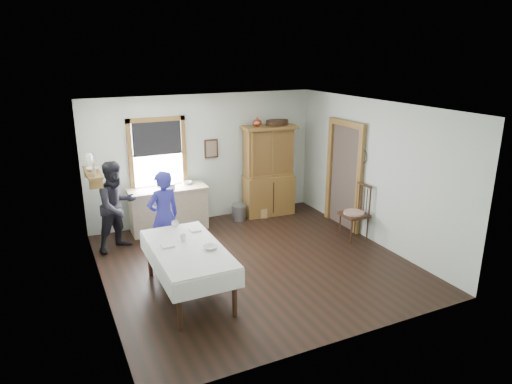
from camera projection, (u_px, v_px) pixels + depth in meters
room at (254, 189)px, 7.57m from camera, size 5.01×5.01×2.70m
window at (157, 150)px, 9.20m from camera, size 1.18×0.07×1.48m
doorway at (345, 172)px, 9.36m from camera, size 0.09×1.14×2.22m
wall_shelf at (92, 170)px, 7.86m from camera, size 0.24×1.00×0.44m
framed_picture at (211, 149)px, 9.69m from camera, size 0.30×0.04×0.40m
rug_beater at (363, 150)px, 8.72m from camera, size 0.01×0.27×0.27m
work_counter at (169, 209)px, 9.32m from camera, size 1.59×0.63×0.90m
china_hutch at (269, 171)px, 10.08m from camera, size 1.22×0.65×2.00m
dining_table at (188, 271)px, 6.83m from camera, size 1.03×1.95×0.78m
spindle_chair at (354, 212)px, 8.83m from camera, size 0.52×0.52×1.11m
pail at (239, 213)px, 9.95m from camera, size 0.40×0.40×0.33m
wicker_basket at (259, 212)px, 10.15m from camera, size 0.42×0.36×0.21m
woman_blue at (164, 220)px, 7.85m from camera, size 0.63×0.49×1.51m
figure_dark at (117, 209)px, 8.33m from camera, size 0.94×0.86×1.55m
table_cup_a at (175, 224)px, 7.48m from camera, size 0.14×0.14×0.09m
table_cup_b at (183, 238)px, 6.92m from camera, size 0.13×0.13×0.10m
table_bowl at (210, 247)px, 6.64m from camera, size 0.30×0.30×0.06m
counter_book at (161, 188)px, 9.14m from camera, size 0.26×0.29×0.02m
counter_bowl at (187, 183)px, 9.42m from camera, size 0.25×0.25×0.06m
shelf_bowl at (92, 169)px, 7.86m from camera, size 0.22×0.22×0.05m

